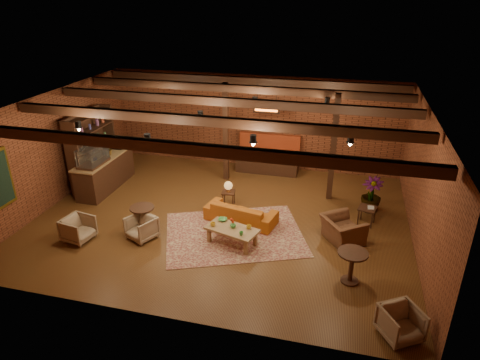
% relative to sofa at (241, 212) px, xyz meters
% --- Properties ---
extents(floor, '(10.00, 10.00, 0.00)m').
position_rel_sofa_xyz_m(floor, '(-0.56, 0.04, -0.28)').
color(floor, '#412110').
rests_on(floor, ground).
extents(ceiling, '(10.00, 8.00, 0.02)m').
position_rel_sofa_xyz_m(ceiling, '(-0.56, 0.04, 2.92)').
color(ceiling, black).
rests_on(ceiling, wall_back).
extents(wall_back, '(10.00, 0.02, 3.20)m').
position_rel_sofa_xyz_m(wall_back, '(-0.56, 4.04, 1.32)').
color(wall_back, brown).
rests_on(wall_back, ground).
extents(wall_front, '(10.00, 0.02, 3.20)m').
position_rel_sofa_xyz_m(wall_front, '(-0.56, -3.96, 1.32)').
color(wall_front, brown).
rests_on(wall_front, ground).
extents(wall_left, '(0.02, 8.00, 3.20)m').
position_rel_sofa_xyz_m(wall_left, '(-5.56, 0.04, 1.32)').
color(wall_left, brown).
rests_on(wall_left, ground).
extents(wall_right, '(0.02, 8.00, 3.20)m').
position_rel_sofa_xyz_m(wall_right, '(4.44, 0.04, 1.32)').
color(wall_right, brown).
rests_on(wall_right, ground).
extents(ceiling_beams, '(9.80, 6.40, 0.22)m').
position_rel_sofa_xyz_m(ceiling_beams, '(-0.56, 0.04, 2.80)').
color(ceiling_beams, '#301D10').
rests_on(ceiling_beams, ceiling).
extents(ceiling_pipe, '(9.60, 0.12, 0.12)m').
position_rel_sofa_xyz_m(ceiling_pipe, '(-0.56, 1.64, 2.57)').
color(ceiling_pipe, black).
rests_on(ceiling_pipe, ceiling).
extents(post_left, '(0.16, 0.16, 3.20)m').
position_rel_sofa_xyz_m(post_left, '(-1.16, 2.64, 1.32)').
color(post_left, '#301D10').
rests_on(post_left, ground).
extents(post_right, '(0.16, 0.16, 3.20)m').
position_rel_sofa_xyz_m(post_right, '(2.24, 2.04, 1.32)').
color(post_right, '#301D10').
rests_on(post_right, ground).
extents(service_counter, '(0.80, 2.50, 1.60)m').
position_rel_sofa_xyz_m(service_counter, '(-4.66, 1.04, 0.52)').
color(service_counter, '#301D10').
rests_on(service_counter, ground).
extents(plant_counter, '(0.35, 0.39, 0.30)m').
position_rel_sofa_xyz_m(plant_counter, '(-4.56, 1.24, 0.94)').
color(plant_counter, '#337F33').
rests_on(plant_counter, service_counter).
extents(shelving_hutch, '(0.52, 2.00, 2.40)m').
position_rel_sofa_xyz_m(shelving_hutch, '(-5.06, 1.14, 0.92)').
color(shelving_hutch, '#301D10').
rests_on(shelving_hutch, ground).
extents(banquette, '(2.10, 0.70, 1.00)m').
position_rel_sofa_xyz_m(banquette, '(0.04, 3.59, 0.22)').
color(banquette, '#9C361A').
rests_on(banquette, ground).
extents(service_sign, '(0.86, 0.06, 0.30)m').
position_rel_sofa_xyz_m(service_sign, '(0.04, 3.14, 2.07)').
color(service_sign, orange).
rests_on(service_sign, ceiling).
extents(ceiling_spotlights, '(6.40, 4.40, 0.28)m').
position_rel_sofa_xyz_m(ceiling_spotlights, '(-0.56, 0.04, 2.58)').
color(ceiling_spotlights, black).
rests_on(ceiling_spotlights, ceiling).
extents(rug, '(4.22, 3.78, 0.01)m').
position_rel_sofa_xyz_m(rug, '(-0.01, -0.67, -0.28)').
color(rug, maroon).
rests_on(rug, floor).
extents(sofa, '(2.05, 1.13, 0.57)m').
position_rel_sofa_xyz_m(sofa, '(0.00, 0.00, 0.00)').
color(sofa, '#A85417').
rests_on(sofa, floor).
extents(coffee_table, '(1.42, 0.99, 0.69)m').
position_rel_sofa_xyz_m(coffee_table, '(0.05, -1.11, 0.11)').
color(coffee_table, olive).
rests_on(coffee_table, floor).
extents(side_table_lamp, '(0.41, 0.41, 0.78)m').
position_rel_sofa_xyz_m(side_table_lamp, '(-0.58, 0.80, 0.31)').
color(side_table_lamp, '#301D10').
rests_on(side_table_lamp, floor).
extents(round_table_left, '(0.63, 0.63, 0.66)m').
position_rel_sofa_xyz_m(round_table_left, '(-2.39, -1.02, 0.16)').
color(round_table_left, '#301D10').
rests_on(round_table_left, floor).
extents(armchair_a, '(0.73, 0.76, 0.69)m').
position_rel_sofa_xyz_m(armchair_a, '(-3.74, -1.89, 0.06)').
color(armchair_a, '#BFAB94').
rests_on(armchair_a, floor).
extents(armchair_b, '(0.84, 0.82, 0.66)m').
position_rel_sofa_xyz_m(armchair_b, '(-2.23, -1.44, 0.05)').
color(armchair_b, '#BFAB94').
rests_on(armchair_b, floor).
extents(armchair_right, '(1.09, 1.16, 0.85)m').
position_rel_sofa_xyz_m(armchair_right, '(2.70, -0.30, 0.14)').
color(armchair_right, brown).
rests_on(armchair_right, floor).
extents(side_table_book, '(0.54, 0.54, 0.51)m').
position_rel_sofa_xyz_m(side_table_book, '(3.30, 0.72, 0.17)').
color(side_table_book, '#301D10').
rests_on(side_table_book, floor).
extents(round_table_right, '(0.65, 0.65, 0.76)m').
position_rel_sofa_xyz_m(round_table_right, '(2.93, -1.93, 0.22)').
color(round_table_right, '#301D10').
rests_on(round_table_right, floor).
extents(armchair_far, '(0.89, 0.88, 0.68)m').
position_rel_sofa_xyz_m(armchair_far, '(3.84, -3.36, 0.06)').
color(armchair_far, '#BFAB94').
rests_on(armchair_far, floor).
extents(plant_tall, '(2.22, 2.22, 3.04)m').
position_rel_sofa_xyz_m(plant_tall, '(3.41, 1.52, 1.24)').
color(plant_tall, '#4C7F4C').
rests_on(plant_tall, floor).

